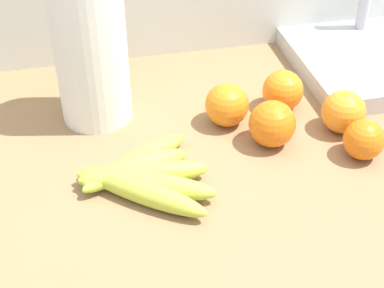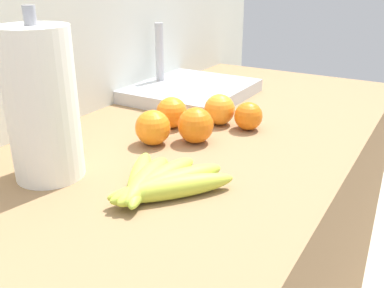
% 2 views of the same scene
% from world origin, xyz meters
% --- Properties ---
extents(wall_back, '(1.97, 0.06, 1.30)m').
position_xyz_m(wall_back, '(0.00, 0.35, 0.65)').
color(wall_back, silver).
rests_on(wall_back, ground).
extents(banana_bunch, '(0.21, 0.21, 0.04)m').
position_xyz_m(banana_bunch, '(-0.19, -0.07, 0.89)').
color(banana_bunch, '#BBCA3F').
rests_on(banana_bunch, counter).
extents(orange_back_right, '(0.08, 0.08, 0.08)m').
position_xyz_m(orange_back_right, '(0.03, -0.01, 0.91)').
color(orange_back_right, orange).
rests_on(orange_back_right, counter).
extents(orange_far_right, '(0.07, 0.07, 0.07)m').
position_xyz_m(orange_far_right, '(0.08, 0.08, 0.90)').
color(orange_far_right, orange).
rests_on(orange_far_right, counter).
extents(orange_front, '(0.07, 0.07, 0.07)m').
position_xyz_m(orange_front, '(-0.02, 0.06, 0.91)').
color(orange_front, orange).
rests_on(orange_front, counter).
extents(orange_center, '(0.06, 0.06, 0.06)m').
position_xyz_m(orange_center, '(0.16, -0.07, 0.90)').
color(orange_center, orange).
rests_on(orange_center, counter).
extents(orange_right, '(0.07, 0.07, 0.07)m').
position_xyz_m(orange_right, '(0.16, 0.00, 0.91)').
color(orange_right, orange).
rests_on(orange_right, counter).
extents(paper_towel_roll, '(0.12, 0.12, 0.29)m').
position_xyz_m(paper_towel_roll, '(-0.24, 0.13, 1.00)').
color(paper_towel_roll, white).
rests_on(paper_towel_roll, counter).
extents(sink_basin, '(0.34, 0.30, 0.20)m').
position_xyz_m(sink_basin, '(0.32, 0.18, 0.89)').
color(sink_basin, '#B7BABF').
rests_on(sink_basin, counter).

